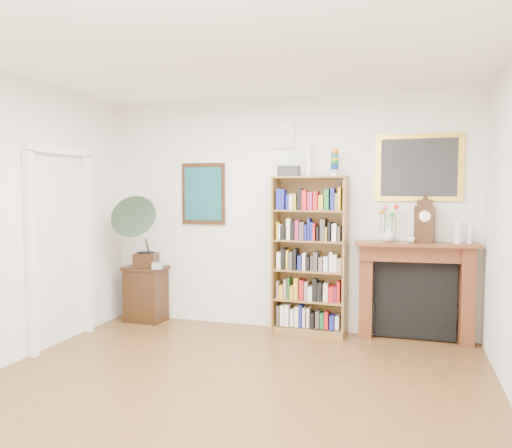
{
  "coord_description": "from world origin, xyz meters",
  "views": [
    {
      "loc": [
        1.41,
        -3.41,
        1.7
      ],
      "look_at": [
        -0.09,
        1.6,
        1.34
      ],
      "focal_mm": 35.0,
      "sensor_mm": 36.0,
      "label": 1
    }
  ],
  "objects_px": {
    "side_cabinet": "(146,294)",
    "bottle_right": "(470,234)",
    "flower_vase": "(388,234)",
    "gramophone": "(139,227)",
    "mantel_clock": "(425,222)",
    "cd_stack": "(157,266)",
    "bottle_left": "(458,233)",
    "teacup": "(411,240)",
    "fireplace": "(415,283)",
    "bookshelf": "(310,246)"
  },
  "relations": [
    {
      "from": "bookshelf",
      "to": "bottle_left",
      "type": "xyz_separation_m",
      "value": [
        1.61,
        0.0,
        0.2
      ]
    },
    {
      "from": "bookshelf",
      "to": "bottle_right",
      "type": "distance_m",
      "value": 1.74
    },
    {
      "from": "bookshelf",
      "to": "bottle_right",
      "type": "height_order",
      "value": "bookshelf"
    },
    {
      "from": "bookshelf",
      "to": "flower_vase",
      "type": "height_order",
      "value": "bookshelf"
    },
    {
      "from": "bottle_right",
      "to": "bottle_left",
      "type": "bearing_deg",
      "value": -154.8
    },
    {
      "from": "mantel_clock",
      "to": "fireplace",
      "type": "bearing_deg",
      "value": 163.28
    },
    {
      "from": "cd_stack",
      "to": "bottle_left",
      "type": "height_order",
      "value": "bottle_left"
    },
    {
      "from": "fireplace",
      "to": "bottle_left",
      "type": "height_order",
      "value": "bottle_left"
    },
    {
      "from": "gramophone",
      "to": "cd_stack",
      "type": "bearing_deg",
      "value": -13.77
    },
    {
      "from": "flower_vase",
      "to": "teacup",
      "type": "distance_m",
      "value": 0.26
    },
    {
      "from": "side_cabinet",
      "to": "gramophone",
      "type": "xyz_separation_m",
      "value": [
        -0.01,
        -0.12,
        0.87
      ]
    },
    {
      "from": "cd_stack",
      "to": "mantel_clock",
      "type": "height_order",
      "value": "mantel_clock"
    },
    {
      "from": "flower_vase",
      "to": "teacup",
      "type": "relative_size",
      "value": 1.97
    },
    {
      "from": "bookshelf",
      "to": "flower_vase",
      "type": "xyz_separation_m",
      "value": [
        0.88,
        0.03,
        0.16
      ]
    },
    {
      "from": "bookshelf",
      "to": "mantel_clock",
      "type": "distance_m",
      "value": 1.3
    },
    {
      "from": "cd_stack",
      "to": "mantel_clock",
      "type": "distance_m",
      "value": 3.23
    },
    {
      "from": "bottle_right",
      "to": "flower_vase",
      "type": "bearing_deg",
      "value": -177.8
    },
    {
      "from": "side_cabinet",
      "to": "flower_vase",
      "type": "height_order",
      "value": "flower_vase"
    },
    {
      "from": "side_cabinet",
      "to": "cd_stack",
      "type": "bearing_deg",
      "value": -24.1
    },
    {
      "from": "fireplace",
      "to": "teacup",
      "type": "relative_size",
      "value": 16.56
    },
    {
      "from": "teacup",
      "to": "cd_stack",
      "type": "bearing_deg",
      "value": -177.52
    },
    {
      "from": "side_cabinet",
      "to": "mantel_clock",
      "type": "relative_size",
      "value": 1.52
    },
    {
      "from": "cd_stack",
      "to": "bottle_right",
      "type": "bearing_deg",
      "value": 3.4
    },
    {
      "from": "side_cabinet",
      "to": "flower_vase",
      "type": "relative_size",
      "value": 4.45
    },
    {
      "from": "side_cabinet",
      "to": "gramophone",
      "type": "distance_m",
      "value": 0.88
    },
    {
      "from": "fireplace",
      "to": "bottle_right",
      "type": "relative_size",
      "value": 6.73
    },
    {
      "from": "side_cabinet",
      "to": "cd_stack",
      "type": "height_order",
      "value": "cd_stack"
    },
    {
      "from": "side_cabinet",
      "to": "cd_stack",
      "type": "xyz_separation_m",
      "value": [
        0.24,
        -0.12,
        0.4
      ]
    },
    {
      "from": "mantel_clock",
      "to": "bottle_left",
      "type": "xyz_separation_m",
      "value": [
        0.34,
        -0.02,
        -0.11
      ]
    },
    {
      "from": "mantel_clock",
      "to": "bottle_right",
      "type": "distance_m",
      "value": 0.48
    },
    {
      "from": "bookshelf",
      "to": "teacup",
      "type": "distance_m",
      "value": 1.14
    },
    {
      "from": "bookshelf",
      "to": "teacup",
      "type": "height_order",
      "value": "bookshelf"
    },
    {
      "from": "side_cabinet",
      "to": "bottle_right",
      "type": "distance_m",
      "value": 3.97
    },
    {
      "from": "side_cabinet",
      "to": "bottle_right",
      "type": "height_order",
      "value": "bottle_right"
    },
    {
      "from": "gramophone",
      "to": "flower_vase",
      "type": "bearing_deg",
      "value": -9.67
    },
    {
      "from": "bookshelf",
      "to": "bottle_right",
      "type": "xyz_separation_m",
      "value": [
        1.73,
        0.06,
        0.18
      ]
    },
    {
      "from": "gramophone",
      "to": "mantel_clock",
      "type": "xyz_separation_m",
      "value": [
        3.42,
        0.18,
        0.12
      ]
    },
    {
      "from": "fireplace",
      "to": "mantel_clock",
      "type": "height_order",
      "value": "mantel_clock"
    },
    {
      "from": "fireplace",
      "to": "bottle_right",
      "type": "bearing_deg",
      "value": -5.75
    },
    {
      "from": "side_cabinet",
      "to": "mantel_clock",
      "type": "height_order",
      "value": "mantel_clock"
    },
    {
      "from": "cd_stack",
      "to": "teacup",
      "type": "bearing_deg",
      "value": 2.48
    },
    {
      "from": "fireplace",
      "to": "bottle_right",
      "type": "xyz_separation_m",
      "value": [
        0.55,
        -0.02,
        0.56
      ]
    },
    {
      "from": "teacup",
      "to": "bookshelf",
      "type": "bearing_deg",
      "value": 178.67
    },
    {
      "from": "bookshelf",
      "to": "bottle_left",
      "type": "bearing_deg",
      "value": 3.85
    },
    {
      "from": "fireplace",
      "to": "cd_stack",
      "type": "bearing_deg",
      "value": -179.75
    },
    {
      "from": "fireplace",
      "to": "teacup",
      "type": "height_order",
      "value": "teacup"
    },
    {
      "from": "bottle_left",
      "to": "bottle_right",
      "type": "height_order",
      "value": "bottle_left"
    },
    {
      "from": "cd_stack",
      "to": "bottle_left",
      "type": "xyz_separation_m",
      "value": [
        3.51,
        0.16,
        0.49
      ]
    },
    {
      "from": "bookshelf",
      "to": "gramophone",
      "type": "height_order",
      "value": "bookshelf"
    },
    {
      "from": "bookshelf",
      "to": "fireplace",
      "type": "bearing_deg",
      "value": 7.47
    }
  ]
}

